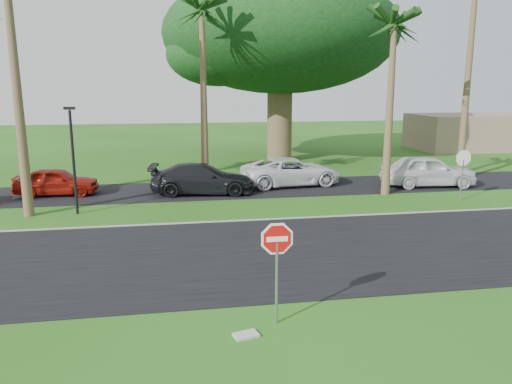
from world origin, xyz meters
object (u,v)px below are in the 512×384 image
object	(u,v)px
stop_sign_far	(463,165)
car_pickup	(428,171)
stop_sign_near	(277,252)
car_red	(56,182)
car_dark	(202,179)
car_minivan	(292,172)

from	to	relation	value
stop_sign_far	car_pickup	size ratio (longest dim) A/B	0.51
stop_sign_near	car_red	xyz separation A→B (m)	(-8.17, 15.53, -1.07)
stop_sign_near	car_dark	xyz separation A→B (m)	(-0.81, 14.66, -1.00)
car_minivan	car_pickup	world-z (taller)	car_pickup
stop_sign_near	car_red	distance (m)	17.58
car_dark	car_pickup	bearing A→B (deg)	-84.91
stop_sign_near	car_red	world-z (taller)	stop_sign_near
car_red	car_minivan	xyz separation A→B (m)	(12.41, 0.47, 0.08)
stop_sign_near	stop_sign_far	size ratio (longest dim) A/B	1.00
car_dark	car_pickup	xyz separation A→B (m)	(12.44, -0.18, 0.10)
stop_sign_far	car_red	size ratio (longest dim) A/B	0.64
stop_sign_near	car_dark	size ratio (longest dim) A/B	0.49
car_minivan	car_pickup	distance (m)	7.54
car_dark	car_minivan	distance (m)	5.24
car_pickup	car_minivan	bearing A→B (deg)	84.40
stop_sign_far	car_dark	bearing A→B (deg)	-16.54
stop_sign_far	car_dark	distance (m)	12.89
car_red	stop_sign_near	bearing A→B (deg)	-150.71
stop_sign_near	stop_sign_far	xyz separation A→B (m)	(11.50, 11.00, 0.00)
car_dark	car_minivan	size ratio (longest dim) A/B	0.95
stop_sign_near	car_red	bearing A→B (deg)	117.74
stop_sign_far	car_red	distance (m)	20.21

